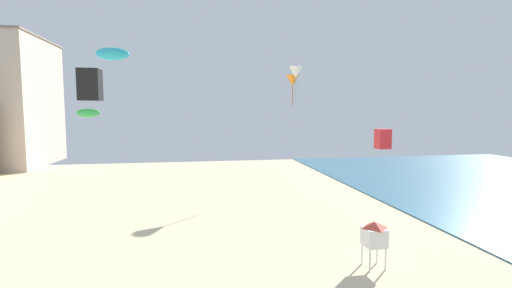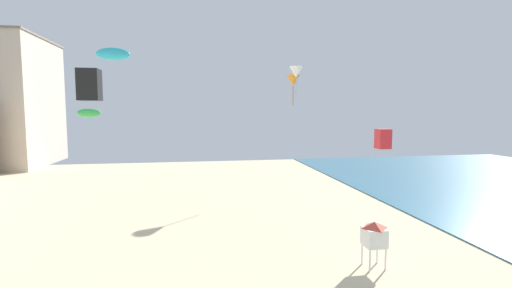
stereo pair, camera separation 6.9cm
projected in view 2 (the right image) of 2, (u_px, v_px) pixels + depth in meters
name	position (u px, v px, depth m)	size (l,w,h in m)	color
lifeguard_stand	(374.00, 235.00, 19.24)	(1.10, 1.10, 2.55)	white
kite_black_box	(89.00, 85.00, 11.83)	(0.67, 0.67, 1.05)	black
kite_green_parafoil	(89.00, 113.00, 34.27)	(2.18, 0.61, 0.85)	green
kite_cyan_parafoil	(113.00, 54.00, 29.61)	(2.72, 0.76, 1.06)	#2DB7CC
kite_red_box	(383.00, 139.00, 22.20)	(0.78, 0.78, 1.23)	red
kite_white_delta	(296.00, 72.00, 24.46)	(0.94, 0.94, 2.14)	white
kite_orange_delta	(293.00, 81.00, 40.16)	(1.49, 1.49, 3.39)	orange
kite_orange_box_2	(90.00, 79.00, 32.89)	(0.61, 0.61, 0.95)	orange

